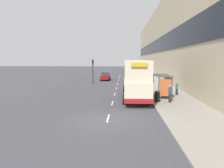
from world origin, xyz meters
TOP-DOWN VIEW (x-y plane):
  - ground_plane at (0.00, 0.00)m, footprint 220.00×220.00m
  - pavement at (6.50, 38.50)m, footprint 5.00×93.00m
  - terrace_facade at (10.49, 38.50)m, footprint 3.10×93.00m
  - lane_mark_0 at (0.00, 0.63)m, footprint 0.12×2.00m
  - lane_mark_1 at (0.00, 5.86)m, footprint 0.12×2.00m
  - lane_mark_2 at (0.00, 11.10)m, footprint 0.12×2.00m
  - lane_mark_3 at (0.00, 16.33)m, footprint 0.12×2.00m
  - lane_mark_4 at (0.00, 21.56)m, footprint 0.12×2.00m
  - lane_mark_5 at (0.00, 26.79)m, footprint 0.12×2.00m
  - lane_mark_6 at (0.00, 32.03)m, footprint 0.12×2.00m
  - lane_mark_7 at (0.00, 37.26)m, footprint 0.12×2.00m
  - lane_mark_8 at (0.00, 42.49)m, footprint 0.12×2.00m
  - bus_shelter at (5.77, 9.11)m, footprint 1.60×4.20m
  - double_decker_bus_near at (2.47, 8.68)m, footprint 2.85×10.46m
  - car_0 at (-2.83, 28.07)m, footprint 1.91×4.33m
  - pedestrian_at_shelter at (5.77, 5.98)m, footprint 0.34×0.34m
  - pedestrian_1 at (6.92, 12.02)m, footprint 0.32×0.32m
  - pedestrian_2 at (7.51, 10.19)m, footprint 0.32×0.32m
  - litter_bin at (4.55, 6.16)m, footprint 0.55×0.55m
  - traffic_light_far_kerb at (-4.40, 21.31)m, footprint 0.30×0.32m

SIDE VIEW (x-z plane):
  - ground_plane at x=0.00m, z-range 0.00..0.00m
  - lane_mark_0 at x=0.00m, z-range 0.00..0.01m
  - lane_mark_1 at x=0.00m, z-range 0.00..0.01m
  - lane_mark_2 at x=0.00m, z-range 0.00..0.01m
  - lane_mark_3 at x=0.00m, z-range 0.00..0.01m
  - lane_mark_4 at x=0.00m, z-range 0.00..0.01m
  - lane_mark_5 at x=0.00m, z-range 0.00..0.01m
  - lane_mark_6 at x=0.00m, z-range 0.00..0.01m
  - lane_mark_7 at x=0.00m, z-range 0.00..0.01m
  - lane_mark_8 at x=0.00m, z-range 0.00..0.01m
  - pavement at x=6.50m, z-range 0.00..0.14m
  - litter_bin at x=4.55m, z-range 0.14..1.19m
  - car_0 at x=-2.83m, z-range -0.01..1.73m
  - pedestrian_2 at x=7.51m, z-range 0.16..1.76m
  - pedestrian_1 at x=6.92m, z-range 0.16..1.80m
  - pedestrian_at_shelter at x=5.77m, z-range 0.16..1.88m
  - bus_shelter at x=5.77m, z-range 0.64..3.12m
  - double_decker_bus_near at x=2.47m, z-range 0.13..4.43m
  - traffic_light_far_kerb at x=-4.40m, z-range 0.78..5.16m
  - terrace_facade at x=10.49m, z-range -0.01..16.97m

